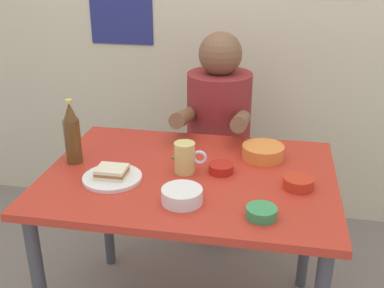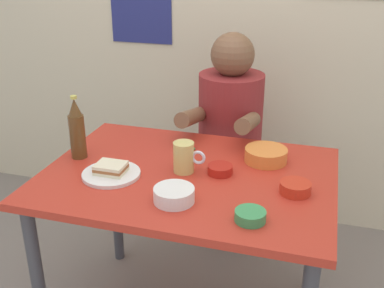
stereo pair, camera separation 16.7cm
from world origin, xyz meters
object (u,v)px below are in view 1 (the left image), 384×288
stool (217,186)px  person_seated (219,114)px  beer_mug (185,158)px  sambal_bowl_red (221,168)px  sandwich (112,172)px  dining_table (190,194)px  plate_orange (112,178)px  beer_bottle (72,134)px

stool → person_seated: size_ratio=0.63×
beer_mug → sambal_bowl_red: (0.14, 0.02, -0.04)m
person_seated → beer_mug: 0.61m
person_seated → sandwich: (-0.30, -0.72, 0.01)m
person_seated → dining_table: bearing=-92.7°
plate_orange → beer_mug: (0.25, 0.11, 0.05)m
dining_table → sambal_bowl_red: bearing=14.3°
beer_mug → sambal_bowl_red: bearing=9.0°
dining_table → beer_mug: bearing=154.9°
beer_bottle → dining_table: bearing=-1.7°
plate_orange → beer_mug: size_ratio=1.75×
plate_orange → sandwich: (0.00, 0.00, 0.02)m
sandwich → person_seated: bearing=67.4°
plate_orange → sandwich: size_ratio=2.00×
stool → sandwich: sandwich is taller
sandwich → sambal_bowl_red: size_ratio=1.15×
stool → plate_orange: size_ratio=2.05×
beer_mug → beer_bottle: 0.46m
stool → person_seated: (0.00, -0.01, 0.42)m
dining_table → plate_orange: size_ratio=5.00×
beer_bottle → sandwich: bearing=-30.6°
sandwich → beer_bottle: (-0.20, 0.12, 0.09)m
dining_table → stool: dining_table is taller
beer_mug → sambal_bowl_red: beer_mug is taller
stool → sandwich: (-0.30, -0.73, 0.42)m
stool → sandwich: 0.90m
beer_bottle → sambal_bowl_red: (0.59, 0.02, -0.10)m
stool → plate_orange: plate_orange is taller
sandwich → beer_mug: size_ratio=0.87×
person_seated → beer_mug: (-0.05, -0.61, 0.03)m
sandwich → stool: bearing=67.7°
plate_orange → beer_bottle: bearing=149.4°
beer_bottle → beer_mug: bearing=-0.7°
dining_table → sandwich: 0.32m
beer_bottle → person_seated: bearing=50.4°
stool → dining_table: bearing=-92.6°
beer_mug → beer_bottle: bearing=179.3°
stool → beer_mug: beer_mug is taller
plate_orange → beer_bottle: 0.26m
beer_mug → sambal_bowl_red: size_ratio=1.31×
dining_table → stool: (0.03, 0.63, -0.30)m
dining_table → beer_bottle: (-0.47, 0.01, 0.21)m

